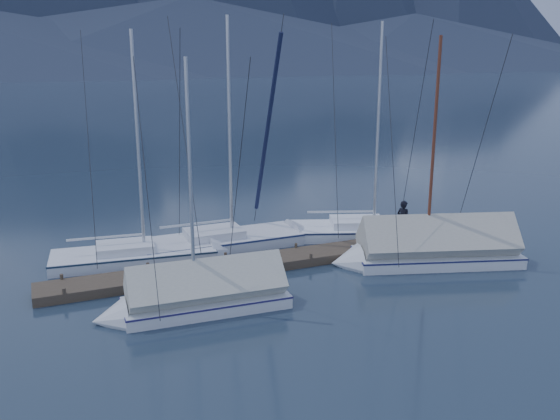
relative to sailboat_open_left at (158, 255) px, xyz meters
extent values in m
plane|color=#152131|center=(4.28, -4.43, -0.17)|extent=(1000.00, 1000.00, 0.00)
cone|color=#192133|center=(64.28, 240.57, 15.83)|extent=(390.00, 390.00, 32.00)
cone|color=#192133|center=(184.28, 245.57, 13.83)|extent=(364.00, 364.00, 28.00)
cube|color=#382D23|center=(4.28, -2.43, 0.00)|extent=(18.00, 1.50, 0.34)
cube|color=black|center=(-1.72, -2.43, -0.22)|extent=(3.00, 1.30, 0.30)
cube|color=black|center=(4.28, -2.43, -0.22)|extent=(3.00, 1.30, 0.30)
cube|color=black|center=(10.28, -2.43, -0.22)|extent=(3.00, 1.30, 0.30)
cylinder|color=#382D23|center=(-3.72, -1.73, 0.18)|extent=(0.12, 0.12, 0.35)
cylinder|color=#382D23|center=(-3.72, -3.13, 0.18)|extent=(0.12, 0.12, 0.35)
cylinder|color=#382D23|center=(-0.72, -1.73, 0.18)|extent=(0.12, 0.12, 0.35)
cylinder|color=#382D23|center=(-0.72, -3.13, 0.18)|extent=(0.12, 0.12, 0.35)
cylinder|color=#382D23|center=(2.28, -1.73, 0.18)|extent=(0.12, 0.12, 0.35)
cylinder|color=#382D23|center=(2.28, -3.13, 0.18)|extent=(0.12, 0.12, 0.35)
cylinder|color=#382D23|center=(5.28, -1.73, 0.18)|extent=(0.12, 0.12, 0.35)
cylinder|color=#382D23|center=(5.28, -3.13, 0.18)|extent=(0.12, 0.12, 0.35)
cylinder|color=#382D23|center=(8.28, -1.73, 0.18)|extent=(0.12, 0.12, 0.35)
cylinder|color=#382D23|center=(8.28, -3.13, 0.18)|extent=(0.12, 0.12, 0.35)
cylinder|color=#382D23|center=(11.28, -1.73, 0.18)|extent=(0.12, 0.12, 0.35)
cylinder|color=#382D23|center=(11.28, -3.13, 0.18)|extent=(0.12, 0.12, 0.35)
cube|color=silver|center=(-0.93, 0.10, -0.05)|extent=(6.48, 2.78, 0.69)
cube|color=silver|center=(-0.93, 0.10, -0.36)|extent=(5.44, 1.74, 0.31)
cube|color=#152941|center=(-0.93, 0.10, 0.25)|extent=(6.54, 2.81, 0.06)
cone|color=silver|center=(2.66, -0.30, -0.05)|extent=(1.37, 2.13, 2.01)
cube|color=silver|center=(-1.24, 0.14, 0.46)|extent=(2.35, 1.70, 0.31)
cylinder|color=#B2B7BF|center=(-0.51, 0.06, 4.49)|extent=(0.13, 0.13, 8.38)
cylinder|color=#B2B7BF|center=(-1.97, 0.22, 0.93)|extent=(2.82, 0.41, 0.09)
cylinder|color=#26262B|center=(1.05, -0.12, 4.49)|extent=(0.38, 3.15, 8.39)
cube|color=silver|center=(2.82, 0.47, -0.04)|extent=(6.73, 2.30, 0.74)
cube|color=silver|center=(2.82, 0.47, -0.37)|extent=(5.71, 1.29, 0.34)
cube|color=navy|center=(2.82, 0.47, 0.28)|extent=(6.80, 2.32, 0.07)
cone|color=silver|center=(6.68, 0.50, -0.04)|extent=(1.25, 2.16, 2.15)
cube|color=silver|center=(2.49, 0.46, 0.50)|extent=(2.36, 1.59, 0.34)
cylinder|color=#B2B7BF|center=(3.27, 0.47, 4.80)|extent=(0.13, 0.13, 8.94)
cylinder|color=#B2B7BF|center=(1.71, 0.45, 1.00)|extent=(3.02, 0.13, 0.10)
cylinder|color=#26262B|center=(4.95, 0.49, 4.80)|extent=(0.06, 3.38, 8.95)
cube|color=white|center=(9.22, -0.47, -0.04)|extent=(6.95, 4.34, 0.73)
cube|color=white|center=(9.22, -0.47, -0.37)|extent=(5.68, 3.07, 0.33)
cube|color=#172247|center=(9.22, -0.47, 0.27)|extent=(7.02, 4.38, 0.07)
cone|color=white|center=(12.78, -1.78, -0.04)|extent=(1.86, 2.40, 2.11)
cube|color=white|center=(8.91, -0.36, 0.49)|extent=(2.70, 2.24, 0.33)
cylinder|color=#B2B7BF|center=(9.63, -0.62, 4.72)|extent=(0.13, 0.13, 8.79)
cylinder|color=#B2B7BF|center=(8.19, -0.09, 0.98)|extent=(2.82, 1.12, 0.10)
cylinder|color=#26262B|center=(11.18, -1.19, 4.72)|extent=(1.17, 3.13, 8.80)
cube|color=silver|center=(10.03, -4.65, -0.05)|extent=(6.71, 4.02, 0.67)
cube|color=silver|center=(10.03, -4.65, -0.35)|extent=(5.50, 2.77, 0.31)
cube|color=#191C4D|center=(10.03, -4.65, 0.24)|extent=(6.78, 4.06, 0.06)
cone|color=silver|center=(6.57, -3.57, -0.05)|extent=(1.71, 2.39, 2.16)
cylinder|color=#592819|center=(9.64, -4.53, 4.37)|extent=(0.12, 0.12, 8.17)
cylinder|color=#592819|center=(11.01, -4.95, 0.90)|extent=(2.75, 0.93, 0.09)
cylinder|color=#26262B|center=(8.13, -4.06, 4.37)|extent=(0.97, 3.05, 8.18)
cube|color=#A1A197|center=(10.03, -4.65, 0.70)|extent=(6.42, 3.96, 2.29)
cube|color=silver|center=(0.48, -5.36, -0.06)|extent=(5.32, 2.11, 0.62)
cube|color=silver|center=(0.48, -5.36, -0.34)|extent=(4.50, 1.23, 0.28)
cube|color=navy|center=(0.48, -5.36, 0.20)|extent=(5.37, 2.13, 0.06)
cone|color=silver|center=(-2.56, -5.22, -0.06)|extent=(1.11, 1.84, 1.80)
cylinder|color=#B2B7BF|center=(0.11, -5.34, 3.99)|extent=(0.11, 0.11, 7.48)
cylinder|color=#B2B7BF|center=(1.42, -5.40, 0.81)|extent=(2.36, 0.19, 0.08)
cylinder|color=#26262B|center=(-1.20, -5.28, 3.99)|extent=(0.14, 2.64, 7.49)
cube|color=#ACADA2|center=(0.48, -5.36, 0.62)|extent=(5.06, 2.13, 1.91)
imported|color=black|center=(9.92, -2.46, 1.02)|extent=(0.60, 0.72, 1.70)
camera|label=1|loc=(-4.18, -22.59, 7.81)|focal=38.00mm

